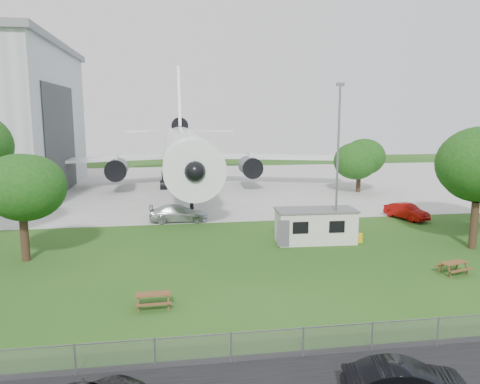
{
  "coord_description": "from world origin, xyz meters",
  "views": [
    {
      "loc": [
        -4.37,
        -26.77,
        9.94
      ],
      "look_at": [
        1.15,
        8.0,
        4.0
      ],
      "focal_mm": 35.0,
      "sensor_mm": 36.0,
      "label": 1
    }
  ],
  "objects": [
    {
      "name": "ground",
      "position": [
        0.0,
        0.0,
        0.0
      ],
      "size": [
        160.0,
        160.0,
        0.0
      ],
      "primitive_type": "plane",
      "color": "#345D20"
    },
    {
      "name": "concrete_apron",
      "position": [
        0.0,
        38.0,
        0.01
      ],
      "size": [
        120.0,
        46.0,
        0.03
      ],
      "primitive_type": "cube",
      "color": "#B7B7B2",
      "rests_on": "ground"
    },
    {
      "name": "airliner",
      "position": [
        -2.0,
        35.86,
        5.27
      ],
      "size": [
        46.36,
        47.73,
        17.69
      ],
      "color": "white",
      "rests_on": "ground"
    },
    {
      "name": "site_cabin",
      "position": [
        6.99,
        7.26,
        1.31
      ],
      "size": [
        6.81,
        2.98,
        2.62
      ],
      "color": "beige",
      "rests_on": "ground"
    },
    {
      "name": "picnic_west",
      "position": [
        -5.22,
        -3.45,
        0.0
      ],
      "size": [
        1.86,
        1.57,
        0.76
      ],
      "primitive_type": null,
      "rotation": [
        0.0,
        0.0,
        0.04
      ],
      "color": "brown",
      "rests_on": "ground"
    },
    {
      "name": "picnic_east",
      "position": [
        13.24,
        -1.16,
        0.0
      ],
      "size": [
        2.14,
        1.93,
        0.76
      ],
      "primitive_type": null,
      "rotation": [
        0.0,
        0.0,
        0.28
      ],
      "color": "brown",
      "rests_on": "ground"
    },
    {
      "name": "fence",
      "position": [
        0.0,
        -9.5,
        0.0
      ],
      "size": [
        58.0,
        0.04,
        1.3
      ],
      "primitive_type": "cube",
      "color": "gray",
      "rests_on": "ground"
    },
    {
      "name": "lamp_mast",
      "position": [
        8.2,
        6.2,
        6.0
      ],
      "size": [
        0.16,
        0.16,
        12.0
      ],
      "primitive_type": "cylinder",
      "color": "slate",
      "rests_on": "ground"
    },
    {
      "name": "tree_west_small",
      "position": [
        -14.0,
        5.88,
        5.02
      ],
      "size": [
        5.8,
        5.8,
        7.93
      ],
      "color": "#382619",
      "rests_on": "ground"
    },
    {
      "name": "tree_east_front",
      "position": [
        18.01,
        3.77,
        5.98
      ],
      "size": [
        6.67,
        6.67,
        9.33
      ],
      "color": "#382619",
      "rests_on": "ground"
    },
    {
      "name": "tree_far_apron",
      "position": [
        19.71,
        28.9,
        4.24
      ],
      "size": [
        5.56,
        5.56,
        7.04
      ],
      "color": "#382619",
      "rests_on": "ground"
    },
    {
      "name": "car_centre_sedan",
      "position": [
        3.65,
        -13.03,
        0.71
      ],
      "size": [
        4.48,
        2.16,
        1.42
      ],
      "primitive_type": "imported",
      "rotation": [
        0.0,
        0.0,
        1.41
      ],
      "color": "black",
      "rests_on": "ground"
    },
    {
      "name": "car_ne_sedan",
      "position": [
        18.02,
        13.58,
        0.74
      ],
      "size": [
        2.89,
        4.75,
        1.48
      ],
      "primitive_type": "imported",
      "rotation": [
        0.0,
        0.0,
        0.32
      ],
      "color": "#910B08",
      "rests_on": "ground"
    },
    {
      "name": "car_apron_van",
      "position": [
        -3.36,
        15.95,
        0.78
      ],
      "size": [
        5.43,
        2.26,
        1.57
      ],
      "primitive_type": "imported",
      "rotation": [
        0.0,
        0.0,
        1.56
      ],
      "color": "silver",
      "rests_on": "ground"
    }
  ]
}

